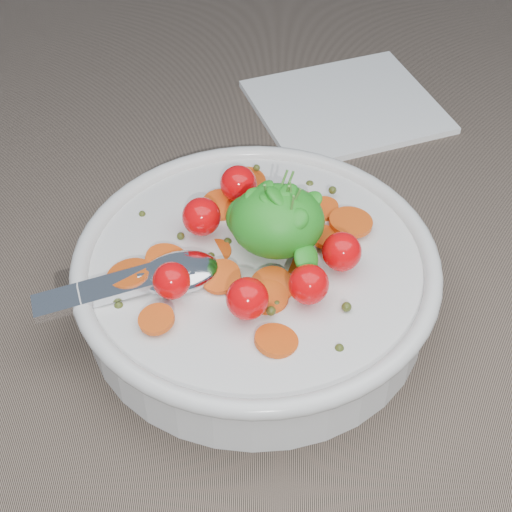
{
  "coord_description": "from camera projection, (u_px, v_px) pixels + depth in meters",
  "views": [
    {
      "loc": [
        -0.02,
        -0.37,
        0.42
      ],
      "look_at": [
        -0.03,
        0.01,
        0.05
      ],
      "focal_mm": 55.0,
      "sensor_mm": 36.0,
      "label": 1
    }
  ],
  "objects": [
    {
      "name": "ground",
      "position": [
        296.0,
        314.0,
        0.56
      ],
      "size": [
        6.0,
        6.0,
        0.0
      ],
      "primitive_type": "plane",
      "color": "#756353",
      "rests_on": "ground"
    },
    {
      "name": "napkin",
      "position": [
        346.0,
        106.0,
        0.74
      ],
      "size": [
        0.2,
        0.19,
        0.01
      ],
      "primitive_type": "cube",
      "rotation": [
        0.0,
        0.0,
        0.37
      ],
      "color": "white",
      "rests_on": "ground"
    },
    {
      "name": "bowl",
      "position": [
        256.0,
        278.0,
        0.54
      ],
      "size": [
        0.27,
        0.25,
        0.11
      ],
      "color": "silver",
      "rests_on": "ground"
    }
  ]
}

